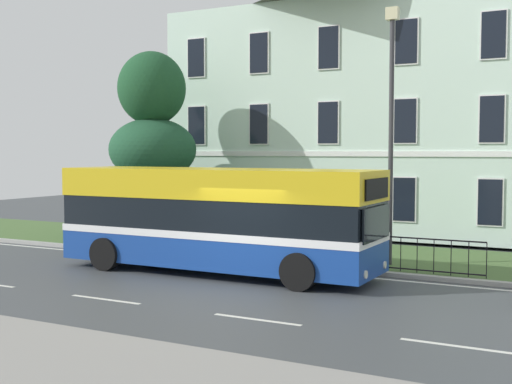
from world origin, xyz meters
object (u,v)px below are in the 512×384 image
street_lamp_post (391,120)px  litter_bin (243,236)px  evergreen_tree (152,174)px  georgian_townhouse (369,92)px  single_decker_bus (217,218)px

street_lamp_post → litter_bin: size_ratio=6.40×
evergreen_tree → street_lamp_post: (10.33, -2.28, 1.81)m
street_lamp_post → georgian_townhouse: bearing=111.8°
litter_bin → single_decker_bus: bearing=-75.8°
evergreen_tree → georgian_townhouse: bearing=50.4°
georgian_townhouse → street_lamp_post: size_ratio=2.05×
street_lamp_post → single_decker_bus: bearing=-144.4°
single_decker_bus → street_lamp_post: street_lamp_post is taller
single_decker_bus → street_lamp_post: 5.81m
evergreen_tree → street_lamp_post: 10.74m
evergreen_tree → street_lamp_post: bearing=-12.4°
litter_bin → georgian_townhouse: bearing=85.1°
evergreen_tree → single_decker_bus: bearing=-40.3°
single_decker_bus → litter_bin: single_decker_bus is taller
evergreen_tree → single_decker_bus: size_ratio=0.81×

